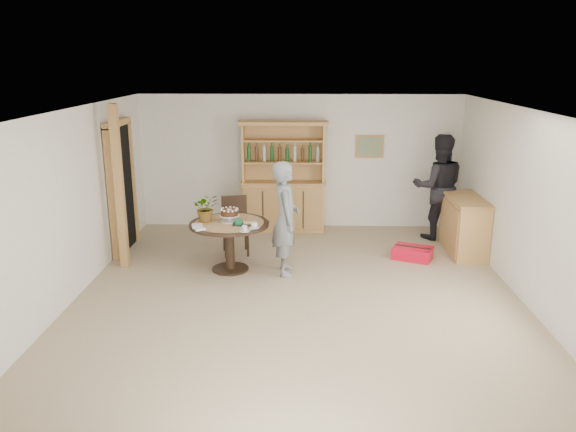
# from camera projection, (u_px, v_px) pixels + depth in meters

# --- Properties ---
(ground) EXTENTS (7.00, 7.00, 0.00)m
(ground) POSITION_uv_depth(u_px,v_px,m) (297.00, 300.00, 7.53)
(ground) COLOR #C4B186
(ground) RESTS_ON ground
(room_shell) EXTENTS (6.04, 7.04, 2.52)m
(room_shell) POSITION_uv_depth(u_px,v_px,m) (298.00, 172.00, 7.07)
(room_shell) COLOR white
(room_shell) RESTS_ON ground
(doorway) EXTENTS (0.13, 1.10, 2.18)m
(doorway) POSITION_uv_depth(u_px,v_px,m) (121.00, 186.00, 9.24)
(doorway) COLOR black
(doorway) RESTS_ON ground
(pine_post) EXTENTS (0.12, 0.12, 2.50)m
(pine_post) POSITION_uv_depth(u_px,v_px,m) (119.00, 188.00, 8.42)
(pine_post) COLOR #B67E4C
(pine_post) RESTS_ON ground
(hutch) EXTENTS (1.62, 0.54, 2.04)m
(hutch) POSITION_uv_depth(u_px,v_px,m) (284.00, 194.00, 10.47)
(hutch) COLOR tan
(hutch) RESTS_ON ground
(sideboard) EXTENTS (0.54, 1.26, 0.94)m
(sideboard) POSITION_uv_depth(u_px,v_px,m) (465.00, 225.00, 9.26)
(sideboard) COLOR tan
(sideboard) RESTS_ON ground
(dining_table) EXTENTS (1.20, 1.20, 0.76)m
(dining_table) POSITION_uv_depth(u_px,v_px,m) (229.00, 232.00, 8.44)
(dining_table) COLOR black
(dining_table) RESTS_ON ground
(dining_chair) EXTENTS (0.50, 0.50, 0.95)m
(dining_chair) POSITION_uv_depth(u_px,v_px,m) (235.00, 221.00, 9.26)
(dining_chair) COLOR black
(dining_chair) RESTS_ON ground
(birthday_cake) EXTENTS (0.30, 0.30, 0.20)m
(birthday_cake) POSITION_uv_depth(u_px,v_px,m) (229.00, 213.00, 8.41)
(birthday_cake) COLOR white
(birthday_cake) RESTS_ON dining_table
(flower_vase) EXTENTS (0.47, 0.44, 0.42)m
(flower_vase) POSITION_uv_depth(u_px,v_px,m) (206.00, 208.00, 8.40)
(flower_vase) COLOR #3F7233
(flower_vase) RESTS_ON dining_table
(gift_tray) EXTENTS (0.30, 0.20, 0.08)m
(gift_tray) POSITION_uv_depth(u_px,v_px,m) (243.00, 223.00, 8.27)
(gift_tray) COLOR black
(gift_tray) RESTS_ON dining_table
(coffee_cup_a) EXTENTS (0.15, 0.15, 0.09)m
(coffee_cup_a) POSITION_uv_depth(u_px,v_px,m) (254.00, 225.00, 8.11)
(coffee_cup_a) COLOR white
(coffee_cup_a) RESTS_ON dining_table
(coffee_cup_b) EXTENTS (0.15, 0.15, 0.08)m
(coffee_cup_b) POSITION_uv_depth(u_px,v_px,m) (245.00, 229.00, 7.95)
(coffee_cup_b) COLOR white
(coffee_cup_b) RESTS_ON dining_table
(napkins) EXTENTS (0.24, 0.33, 0.03)m
(napkins) POSITION_uv_depth(u_px,v_px,m) (198.00, 227.00, 8.10)
(napkins) COLOR white
(napkins) RESTS_ON dining_table
(teen_boy) EXTENTS (0.47, 0.66, 1.71)m
(teen_boy) POSITION_uv_depth(u_px,v_px,m) (286.00, 218.00, 8.26)
(teen_boy) COLOR slate
(teen_boy) RESTS_ON ground
(adult_person) EXTENTS (0.93, 0.73, 1.87)m
(adult_person) POSITION_uv_depth(u_px,v_px,m) (439.00, 187.00, 9.90)
(adult_person) COLOR black
(adult_person) RESTS_ON ground
(red_suitcase) EXTENTS (0.71, 0.61, 0.21)m
(red_suitcase) POSITION_uv_depth(u_px,v_px,m) (413.00, 253.00, 9.05)
(red_suitcase) COLOR red
(red_suitcase) RESTS_ON ground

